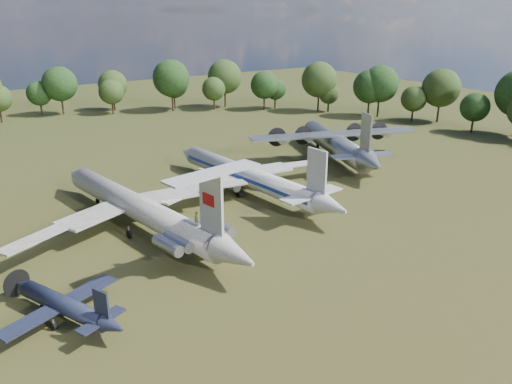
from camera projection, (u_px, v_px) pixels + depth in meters
ground at (171, 232)px, 67.05m from camera, size 300.00×300.00×0.00m
il62_airliner at (139, 212)px, 67.62m from camera, size 43.71×52.88×4.68m
tu104_jet at (247, 179)px, 81.11m from camera, size 37.27×47.27×4.44m
an12_transport at (335, 147)px, 99.26m from camera, size 45.25×47.70×5.05m
small_prop_west at (65, 309)px, 47.70m from camera, size 18.32×20.70×2.51m
person_on_il62 at (196, 218)px, 57.53m from camera, size 0.71×0.61×1.65m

